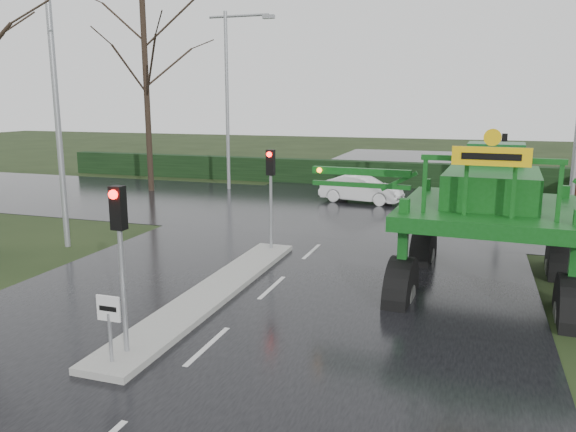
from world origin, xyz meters
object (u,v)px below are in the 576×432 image
(keep_left_sign, at_px, (109,318))
(street_light_left_near, at_px, (61,74))
(crop_sprayer, at_px, (407,198))
(white_sedan, at_px, (361,203))
(street_light_left_far, at_px, (232,85))
(traffic_signal_far, at_px, (504,152))
(street_light_right, at_px, (574,75))
(traffic_signal_mid, at_px, (271,178))
(traffic_signal_near, at_px, (120,234))

(keep_left_sign, bearing_deg, street_light_left_near, 132.59)
(crop_sprayer, xyz_separation_m, white_sedan, (-3.76, 13.48, -2.64))
(keep_left_sign, bearing_deg, street_light_left_far, 107.78)
(traffic_signal_far, height_order, white_sedan, traffic_signal_far)
(keep_left_sign, bearing_deg, crop_sprayer, 51.58)
(street_light_right, xyz_separation_m, crop_sprayer, (-4.68, -7.43, -3.35))
(traffic_signal_far, xyz_separation_m, crop_sprayer, (-2.99, -15.44, 0.05))
(traffic_signal_mid, height_order, street_light_left_near, street_light_left_near)
(keep_left_sign, relative_size, white_sedan, 0.32)
(traffic_signal_near, distance_m, street_light_right, 16.46)
(street_light_right, distance_m, street_light_left_far, 18.24)
(keep_left_sign, relative_size, traffic_signal_mid, 0.38)
(keep_left_sign, xyz_separation_m, crop_sprayer, (4.81, 6.07, 1.58))
(traffic_signal_mid, height_order, white_sedan, traffic_signal_mid)
(traffic_signal_mid, bearing_deg, traffic_signal_far, 58.07)
(traffic_signal_far, bearing_deg, traffic_signal_mid, 58.07)
(keep_left_sign, relative_size, street_light_left_far, 0.14)
(traffic_signal_mid, xyz_separation_m, street_light_left_far, (-6.89, 12.51, 3.40))
(crop_sprayer, height_order, white_sedan, crop_sprayer)
(street_light_left_far, height_order, crop_sprayer, street_light_left_far)
(keep_left_sign, height_order, street_light_left_far, street_light_left_far)
(keep_left_sign, height_order, crop_sprayer, crop_sprayer)
(keep_left_sign, xyz_separation_m, street_light_right, (9.49, 13.50, 4.93))
(street_light_left_far, bearing_deg, crop_sprayer, -52.81)
(keep_left_sign, xyz_separation_m, traffic_signal_far, (7.80, 21.51, 1.53))
(street_light_left_near, bearing_deg, crop_sprayer, -6.97)
(street_light_right, bearing_deg, keep_left_sign, -125.12)
(street_light_left_near, bearing_deg, keep_left_sign, -47.41)
(traffic_signal_far, bearing_deg, street_light_left_far, 0.03)
(traffic_signal_near, height_order, traffic_signal_far, same)
(traffic_signal_mid, relative_size, traffic_signal_far, 1.00)
(traffic_signal_near, xyz_separation_m, street_light_left_far, (-6.89, 21.01, 3.40))
(traffic_signal_mid, height_order, crop_sprayer, crop_sprayer)
(traffic_signal_mid, xyz_separation_m, street_light_left_near, (-6.89, -1.49, 3.40))
(traffic_signal_near, bearing_deg, street_light_left_near, 134.53)
(traffic_signal_far, relative_size, street_light_right, 0.35)
(keep_left_sign, height_order, traffic_signal_far, traffic_signal_far)
(traffic_signal_mid, bearing_deg, street_light_right, 25.40)
(street_light_left_near, bearing_deg, white_sedan, 56.59)
(white_sedan, bearing_deg, keep_left_sign, -174.41)
(keep_left_sign, distance_m, traffic_signal_far, 22.93)
(traffic_signal_near, bearing_deg, white_sedan, 86.84)
(street_light_right, bearing_deg, traffic_signal_far, 101.95)
(traffic_signal_near, height_order, street_light_left_far, street_light_left_far)
(keep_left_sign, distance_m, street_light_right, 17.23)
(traffic_signal_far, height_order, street_light_left_near, street_light_left_near)
(traffic_signal_near, relative_size, traffic_signal_mid, 1.00)
(street_light_right, bearing_deg, street_light_left_far, 153.98)
(traffic_signal_mid, xyz_separation_m, crop_sprayer, (4.81, -2.92, 0.05))
(traffic_signal_far, height_order, street_light_left_far, street_light_left_far)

